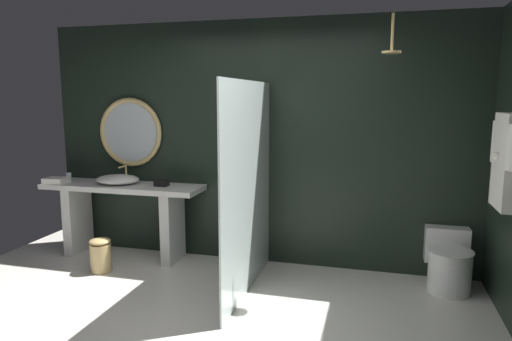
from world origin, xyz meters
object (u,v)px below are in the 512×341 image
(hanging_bathrobe, at_px, (507,157))
(tissue_box, at_px, (162,183))
(round_wall_mirror, at_px, (130,132))
(tumbler_cup, at_px, (69,177))
(waste_bin, at_px, (101,255))
(vessel_sink, at_px, (118,179))
(toilet, at_px, (449,262))
(folded_hand_towel, at_px, (55,180))
(rain_shower_head, at_px, (392,47))

(hanging_bathrobe, bearing_deg, tissue_box, 168.17)
(round_wall_mirror, bearing_deg, tumbler_cup, -159.45)
(waste_bin, bearing_deg, tumbler_cup, 146.11)
(vessel_sink, xyz_separation_m, waste_bin, (0.07, -0.49, -0.71))
(vessel_sink, xyz_separation_m, tumbler_cup, (-0.61, -0.04, 0.00))
(round_wall_mirror, xyz_separation_m, toilet, (3.43, -0.23, -1.14))
(hanging_bathrobe, height_order, waste_bin, hanging_bathrobe)
(folded_hand_towel, bearing_deg, tumbler_cup, 52.99)
(vessel_sink, height_order, rain_shower_head, rain_shower_head)
(tissue_box, relative_size, round_wall_mirror, 0.18)
(vessel_sink, height_order, waste_bin, vessel_sink)
(tumbler_cup, bearing_deg, rain_shower_head, -3.96)
(rain_shower_head, bearing_deg, hanging_bathrobe, -23.63)
(rain_shower_head, distance_m, folded_hand_towel, 3.83)
(tumbler_cup, relative_size, round_wall_mirror, 0.14)
(toilet, bearing_deg, tumbler_cup, -179.64)
(tumbler_cup, bearing_deg, folded_hand_towel, -127.01)
(hanging_bathrobe, bearing_deg, toilet, 111.83)
(tumbler_cup, distance_m, tissue_box, 1.15)
(vessel_sink, bearing_deg, tissue_box, 1.66)
(vessel_sink, distance_m, toilet, 3.55)
(rain_shower_head, height_order, folded_hand_towel, rain_shower_head)
(rain_shower_head, relative_size, toilet, 0.55)
(round_wall_mirror, height_order, rain_shower_head, rain_shower_head)
(vessel_sink, relative_size, toilet, 0.81)
(toilet, relative_size, folded_hand_towel, 2.63)
(vessel_sink, height_order, folded_hand_towel, vessel_sink)
(round_wall_mirror, relative_size, toilet, 1.28)
(tumbler_cup, distance_m, waste_bin, 1.08)
(tissue_box, bearing_deg, waste_bin, -132.49)
(toilet, bearing_deg, rain_shower_head, -156.26)
(round_wall_mirror, relative_size, waste_bin, 2.20)
(round_wall_mirror, distance_m, rain_shower_head, 2.98)
(tumbler_cup, xyz_separation_m, folded_hand_towel, (-0.09, -0.12, -0.02))
(tumbler_cup, relative_size, folded_hand_towel, 0.46)
(folded_hand_towel, bearing_deg, toilet, 1.93)
(tumbler_cup, height_order, waste_bin, tumbler_cup)
(round_wall_mirror, xyz_separation_m, folded_hand_towel, (-0.76, -0.37, -0.53))
(rain_shower_head, bearing_deg, toilet, 23.74)
(vessel_sink, relative_size, tissue_box, 3.51)
(tumbler_cup, xyz_separation_m, tissue_box, (1.14, 0.05, -0.02))
(tissue_box, distance_m, hanging_bathrobe, 3.32)
(hanging_bathrobe, xyz_separation_m, toilet, (-0.26, 0.65, -1.09))
(tumbler_cup, relative_size, hanging_bathrobe, 0.13)
(rain_shower_head, distance_m, waste_bin, 3.48)
(folded_hand_towel, bearing_deg, vessel_sink, 12.29)
(vessel_sink, relative_size, hanging_bathrobe, 0.62)
(rain_shower_head, height_order, waste_bin, rain_shower_head)
(tumbler_cup, distance_m, hanging_bathrobe, 4.43)
(tumbler_cup, distance_m, round_wall_mirror, 0.88)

